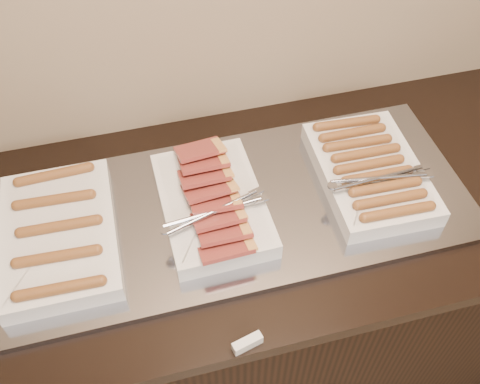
# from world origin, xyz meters

# --- Properties ---
(counter) EXTENTS (2.06, 0.76, 0.90)m
(counter) POSITION_xyz_m (0.00, 2.13, 0.45)
(counter) COLOR black
(counter) RESTS_ON ground
(warming_tray) EXTENTS (1.20, 0.50, 0.02)m
(warming_tray) POSITION_xyz_m (0.03, 2.13, 0.91)
(warming_tray) COLOR #9295A0
(warming_tray) RESTS_ON counter
(dish_left) EXTENTS (0.27, 0.40, 0.07)m
(dish_left) POSITION_xyz_m (-0.40, 2.13, 0.95)
(dish_left) COLOR silver
(dish_left) RESTS_ON warming_tray
(dish_center) EXTENTS (0.27, 0.39, 0.09)m
(dish_center) POSITION_xyz_m (-0.03, 2.13, 0.95)
(dish_center) COLOR silver
(dish_center) RESTS_ON warming_tray
(dish_right) EXTENTS (0.27, 0.39, 0.08)m
(dish_right) POSITION_xyz_m (0.39, 2.13, 0.95)
(dish_right) COLOR silver
(dish_right) RESTS_ON warming_tray
(label_holder) EXTENTS (0.07, 0.03, 0.03)m
(label_holder) POSITION_xyz_m (-0.03, 1.77, 0.91)
(label_holder) COLOR silver
(label_holder) RESTS_ON counter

